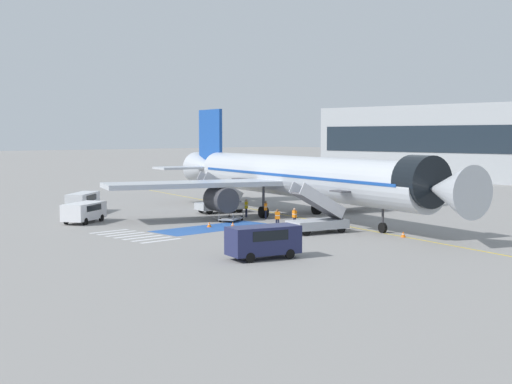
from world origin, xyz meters
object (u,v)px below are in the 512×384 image
at_px(traffic_cone_2, 233,225).
at_px(ground_crew_1, 246,207).
at_px(service_van_2, 83,201).
at_px(traffic_cone_1, 403,234).
at_px(fuel_tanker, 374,185).
at_px(baggage_cart, 231,218).
at_px(service_van_0, 84,211).
at_px(boarding_stairs_forward, 318,220).
at_px(traffic_cone_0, 209,224).
at_px(airliner, 296,177).
at_px(ground_crew_3, 277,217).
at_px(boarding_stairs_aft, 221,203).
at_px(ground_crew_2, 266,209).
at_px(ground_crew_0, 294,216).
at_px(service_van_1, 263,239).

bearing_deg(traffic_cone_2, ground_crew_1, 129.20).
distance_m(service_van_2, traffic_cone_1, 33.55).
distance_m(fuel_tanker, ground_crew_1, 24.16).
bearing_deg(traffic_cone_1, baggage_cart, -170.35).
distance_m(service_van_0, service_van_2, 8.27).
distance_m(boarding_stairs_forward, traffic_cone_0, 9.72).
bearing_deg(ground_crew_1, airliner, 105.74).
xyz_separation_m(baggage_cart, ground_crew_3, (6.46, -0.52, 0.68)).
bearing_deg(airliner, fuel_tanker, -148.90).
bearing_deg(boarding_stairs_aft, ground_crew_3, -6.13).
bearing_deg(traffic_cone_0, ground_crew_2, 97.28).
height_order(ground_crew_0, ground_crew_1, ground_crew_1).
xyz_separation_m(boarding_stairs_aft, traffic_cone_2, (9.79, -7.07, -0.77)).
distance_m(ground_crew_0, traffic_cone_1, 10.35).
relative_size(traffic_cone_1, traffic_cone_2, 0.92).
height_order(service_van_0, traffic_cone_0, service_van_0).
height_order(service_van_0, ground_crew_3, service_van_0).
height_order(boarding_stairs_aft, fuel_tanker, boarding_stairs_aft).
relative_size(service_van_1, ground_crew_2, 2.95).
bearing_deg(service_van_1, fuel_tanker, -46.56).
height_order(boarding_stairs_forward, fuel_tanker, boarding_stairs_forward).
distance_m(airliner, service_van_0, 20.02).
distance_m(boarding_stairs_forward, baggage_cart, 10.63).
height_order(boarding_stairs_aft, ground_crew_0, boarding_stairs_aft).
height_order(airliner, traffic_cone_2, airliner).
xyz_separation_m(boarding_stairs_forward, baggage_cart, (-10.60, 0.06, -0.75)).
bearing_deg(traffic_cone_0, fuel_tanker, 101.50).
relative_size(baggage_cart, ground_crew_1, 1.76).
distance_m(service_van_0, ground_crew_2, 16.63).
relative_size(service_van_2, ground_crew_1, 3.06).
height_order(airliner, fuel_tanker, airliner).
bearing_deg(traffic_cone_1, traffic_cone_2, -156.18).
bearing_deg(fuel_tanker, traffic_cone_1, 31.79).
height_order(ground_crew_3, traffic_cone_1, ground_crew_3).
distance_m(fuel_tanker, baggage_cart, 27.74).
relative_size(fuel_tanker, ground_crew_2, 6.09).
distance_m(airliner, ground_crew_0, 7.71).
bearing_deg(baggage_cart, ground_crew_1, -90.13).
bearing_deg(traffic_cone_0, traffic_cone_2, 32.52).
bearing_deg(traffic_cone_0, baggage_cart, 113.68).
distance_m(airliner, boarding_stairs_forward, 11.49).
relative_size(service_van_0, traffic_cone_2, 10.22).
bearing_deg(fuel_tanker, traffic_cone_2, 5.71).
relative_size(ground_crew_2, traffic_cone_2, 3.38).
height_order(boarding_stairs_aft, service_van_1, boarding_stairs_aft).
distance_m(service_van_1, ground_crew_1, 23.27).
relative_size(fuel_tanker, ground_crew_0, 6.39).
bearing_deg(boarding_stairs_forward, ground_crew_1, 178.25).
bearing_deg(service_van_0, baggage_cart, -159.11).
bearing_deg(ground_crew_3, baggage_cart, 129.39).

